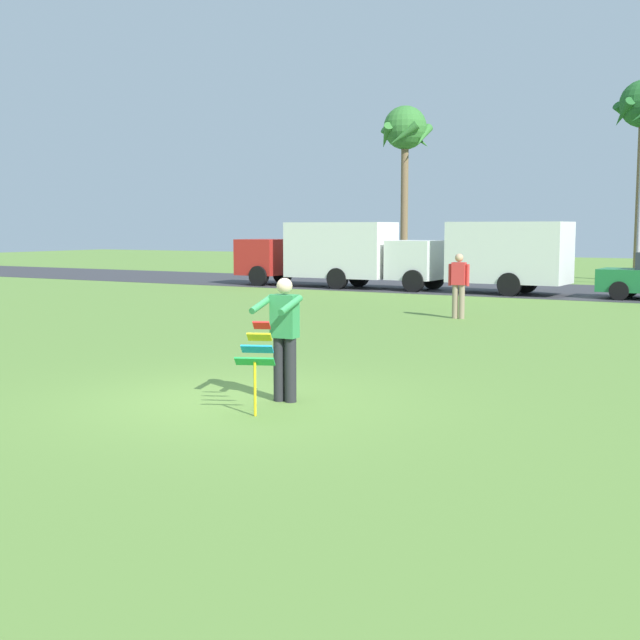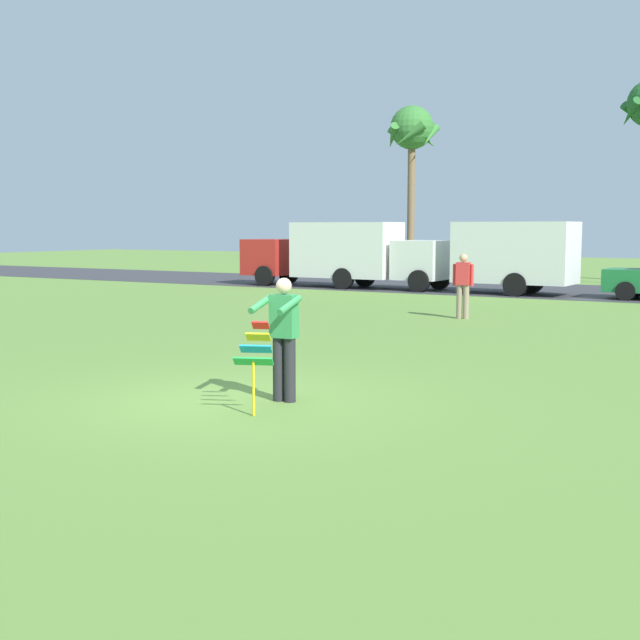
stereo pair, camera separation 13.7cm
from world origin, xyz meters
name	(u,v)px [view 2 (the right image)]	position (x,y,z in m)	size (l,w,h in m)	color
ground_plane	(237,401)	(0.00, 0.00, 0.00)	(120.00, 120.00, 0.00)	olive
road_strip	(593,292)	(0.00, 22.81, 0.01)	(120.00, 8.00, 0.01)	#38383D
person_kite_flyer	(283,334)	(0.60, 0.28, 0.95)	(0.57, 0.68, 1.73)	#26262B
kite_held	(256,352)	(0.69, -0.52, 0.80)	(0.58, 0.72, 1.18)	red
parked_truck_red_cab	(329,252)	(-10.00, 20.41, 1.41)	(6.71, 2.15, 2.62)	#B2231E
parked_truck_white_box	(493,255)	(-3.09, 20.41, 1.41)	(6.77, 2.28, 2.62)	silver
palm_tree_left_near	(412,135)	(-10.04, 28.70, 6.89)	(2.58, 2.71, 8.28)	brown
person_walker_near	(463,284)	(-1.01, 11.71, 0.93)	(0.57, 0.25, 1.73)	gray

